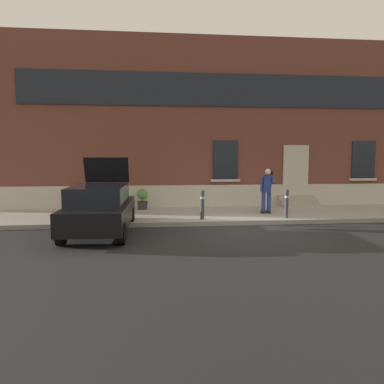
# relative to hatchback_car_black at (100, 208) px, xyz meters

# --- Properties ---
(ground_plane) EXTENTS (80.00, 80.00, 0.00)m
(ground_plane) POSITION_rel_hatchback_car_black_xyz_m (4.49, 0.04, -0.80)
(ground_plane) COLOR #232326
(sidewalk) EXTENTS (24.00, 3.60, 0.15)m
(sidewalk) POSITION_rel_hatchback_car_black_xyz_m (4.49, 2.84, -0.72)
(sidewalk) COLOR #99968E
(sidewalk) RESTS_ON ground
(curb_edge) EXTENTS (24.00, 0.12, 0.15)m
(curb_edge) POSITION_rel_hatchback_car_black_xyz_m (4.49, 0.98, -0.72)
(curb_edge) COLOR gray
(curb_edge) RESTS_ON ground
(building_facade) EXTENTS (24.00, 1.52, 7.50)m
(building_facade) POSITION_rel_hatchback_car_black_xyz_m (4.50, 5.33, 2.93)
(building_facade) COLOR brown
(building_facade) RESTS_ON ground
(entrance_stoop) EXTENTS (1.66, 0.96, 0.48)m
(entrance_stoop) POSITION_rel_hatchback_car_black_xyz_m (7.97, 4.27, -0.46)
(entrance_stoop) COLOR #9E998E
(entrance_stoop) RESTS_ON sidewalk
(hatchback_car_black) EXTENTS (1.89, 4.11, 2.34)m
(hatchback_car_black) POSITION_rel_hatchback_car_black_xyz_m (0.00, 0.00, 0.00)
(hatchback_car_black) COLOR black
(hatchback_car_black) RESTS_ON ground
(bollard_near_person) EXTENTS (0.15, 0.15, 1.04)m
(bollard_near_person) POSITION_rel_hatchback_car_black_xyz_m (6.38, 1.39, -0.09)
(bollard_near_person) COLOR #333338
(bollard_near_person) RESTS_ON sidewalk
(bollard_far_left) EXTENTS (0.15, 0.15, 1.04)m
(bollard_far_left) POSITION_rel_hatchback_car_black_xyz_m (3.32, 1.39, -0.09)
(bollard_far_left) COLOR #333338
(bollard_far_left) RESTS_ON sidewalk
(person_on_phone) EXTENTS (0.51, 0.51, 1.74)m
(person_on_phone) POSITION_rel_hatchback_car_black_xyz_m (5.97, 2.41, 0.35)
(person_on_phone) COLOR navy
(person_on_phone) RESTS_ON sidewalk
(planter_olive) EXTENTS (0.44, 0.44, 0.86)m
(planter_olive) POSITION_rel_hatchback_car_black_xyz_m (-0.94, 4.04, -0.19)
(planter_olive) COLOR #606B38
(planter_olive) RESTS_ON sidewalk
(planter_charcoal) EXTENTS (0.44, 0.44, 0.86)m
(planter_charcoal) POSITION_rel_hatchback_car_black_xyz_m (1.16, 4.05, -0.19)
(planter_charcoal) COLOR #2D2D30
(planter_charcoal) RESTS_ON sidewalk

